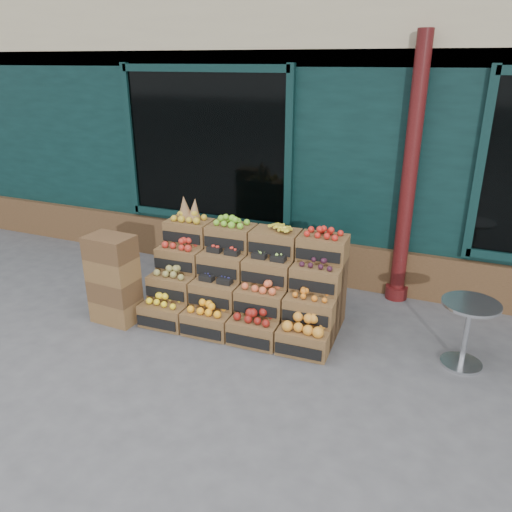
% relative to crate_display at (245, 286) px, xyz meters
% --- Properties ---
extents(ground, '(60.00, 60.00, 0.00)m').
position_rel_crate_display_xyz_m(ground, '(0.36, -0.76, -0.42)').
color(ground, '#4D4D50').
rests_on(ground, ground).
extents(shop_facade, '(12.00, 6.24, 4.80)m').
position_rel_crate_display_xyz_m(shop_facade, '(0.36, 4.35, 1.97)').
color(shop_facade, black).
rests_on(shop_facade, ground).
extents(crate_display, '(2.25, 1.17, 1.38)m').
position_rel_crate_display_xyz_m(crate_display, '(0.00, 0.00, 0.00)').
color(crate_display, brown).
rests_on(crate_display, ground).
extents(spare_crates, '(0.54, 0.38, 1.05)m').
position_rel_crate_display_xyz_m(spare_crates, '(-1.39, -0.62, 0.10)').
color(spare_crates, brown).
rests_on(spare_crates, ground).
extents(bistro_table, '(0.56, 0.56, 0.70)m').
position_rel_crate_display_xyz_m(bistro_table, '(2.40, -0.01, 0.01)').
color(bistro_table, silver).
rests_on(bistro_table, ground).
extents(shopkeeper, '(0.77, 0.52, 2.04)m').
position_rel_crate_display_xyz_m(shopkeeper, '(-1.12, 2.00, 0.60)').
color(shopkeeper, '#195A28').
rests_on(shopkeeper, ground).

